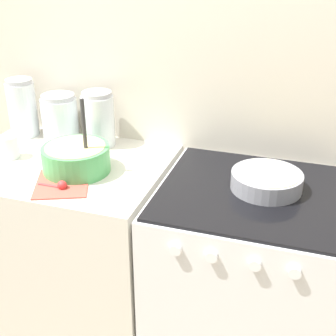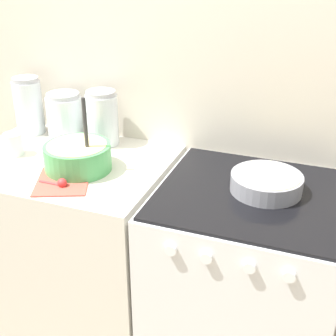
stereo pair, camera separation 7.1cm
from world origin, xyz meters
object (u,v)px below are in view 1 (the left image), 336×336
Objects in this scene: stove at (243,288)px; storage_jar_right at (99,122)px; storage_jar_middle at (60,121)px; mixing_bowl at (76,157)px; baking_pan at (267,180)px; tin_can at (9,147)px; storage_jar_left at (23,111)px.

storage_jar_right reaches higher than stove.
stove is at bearing -17.23° from storage_jar_right.
stove is 4.30× the size of storage_jar_middle.
mixing_bowl is at bearing -50.85° from storage_jar_middle.
storage_jar_middle is at bearing 166.26° from stove.
tin_can is (-1.08, -0.05, 0.01)m from baking_pan.
storage_jar_left reaches higher than baking_pan.
mixing_bowl is 1.16× the size of baking_pan.
mixing_bowl reaches higher than storage_jar_right.
storage_jar_left is at bearing 109.16° from tin_can.
storage_jar_right is 2.54× the size of tin_can.
baking_pan is 0.99m from storage_jar_middle.
mixing_bowl reaches higher than storage_jar_middle.
storage_jar_left reaches higher than storage_jar_middle.
tin_can reaches higher than baking_pan.
baking_pan is at bearing -11.38° from storage_jar_middle.
mixing_bowl is at bearing -4.95° from tin_can.
storage_jar_left is (-0.42, 0.28, 0.05)m from mixing_bowl.
mixing_bowl is at bearing -33.42° from storage_jar_left.
tin_can reaches higher than stove.
mixing_bowl is 1.25× the size of storage_jar_right.
storage_jar_right is (-0.03, 0.28, 0.04)m from mixing_bowl.
mixing_bowl is at bearing -83.58° from storage_jar_right.
storage_jar_middle is 0.20m from storage_jar_right.
stove is 3.76× the size of storage_jar_right.
baking_pan is (0.05, 0.03, 0.50)m from stove.
baking_pan is 1.23× the size of storage_jar_middle.
stove is at bearing 1.28° from tin_can.
storage_jar_middle is (0.20, 0.00, -0.02)m from storage_jar_left.
storage_jar_right reaches higher than tin_can.
mixing_bowl is 0.34m from tin_can.
tin_can is at bearing -113.55° from storage_jar_middle.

